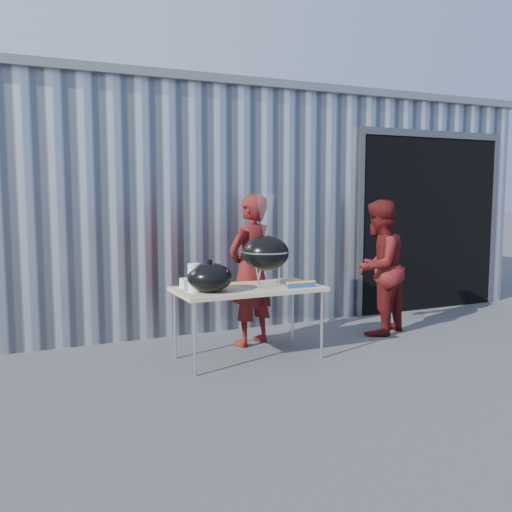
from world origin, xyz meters
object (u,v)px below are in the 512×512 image
person_cook (251,270)px  kettle_grill (266,247)px  person_bystander (378,267)px  folding_table (248,291)px

person_cook → kettle_grill: bearing=58.8°
person_bystander → folding_table: bearing=-16.7°
folding_table → kettle_grill: bearing=-10.0°
kettle_grill → person_cook: (0.07, 0.53, -0.31)m
folding_table → person_cook: person_cook is taller
person_cook → person_bystander: bearing=149.6°
folding_table → kettle_grill: 0.49m
person_cook → person_bystander: size_ratio=1.04×
person_cook → person_bystander: person_cook is taller
folding_table → person_cook: (0.26, 0.50, 0.14)m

